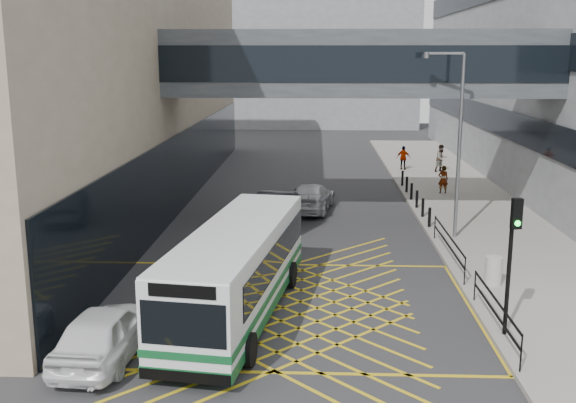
# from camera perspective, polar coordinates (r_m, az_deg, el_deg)

# --- Properties ---
(ground) EXTENTS (120.00, 120.00, 0.00)m
(ground) POSITION_cam_1_polar(r_m,az_deg,el_deg) (21.74, -0.45, -8.98)
(ground) COLOR #333335
(building_far) EXTENTS (28.00, 16.00, 18.00)m
(building_far) POSITION_cam_1_polar(r_m,az_deg,el_deg) (80.29, 0.25, 13.10)
(building_far) COLOR gray
(building_far) RESTS_ON ground
(skybridge) EXTENTS (20.00, 4.10, 3.00)m
(skybridge) POSITION_cam_1_polar(r_m,az_deg,el_deg) (32.29, 6.05, 11.55)
(skybridge) COLOR #42474C
(skybridge) RESTS_ON ground
(pavement) EXTENTS (6.00, 54.00, 0.16)m
(pavement) POSITION_cam_1_polar(r_m,az_deg,el_deg) (36.96, 14.82, -0.31)
(pavement) COLOR gray
(pavement) RESTS_ON ground
(box_junction) EXTENTS (12.00, 9.00, 0.01)m
(box_junction) POSITION_cam_1_polar(r_m,az_deg,el_deg) (21.74, -0.45, -8.97)
(box_junction) COLOR gold
(box_junction) RESTS_ON ground
(bus) EXTENTS (3.70, 10.28, 2.82)m
(bus) POSITION_cam_1_polar(r_m,az_deg,el_deg) (20.72, -4.22, -5.66)
(bus) COLOR silver
(bus) RESTS_ON ground
(car_white) EXTENTS (2.25, 4.85, 1.51)m
(car_white) POSITION_cam_1_polar(r_m,az_deg,el_deg) (18.69, -15.22, -10.60)
(car_white) COLOR white
(car_white) RESTS_ON ground
(car_dark) EXTENTS (3.14, 5.37, 1.58)m
(car_dark) POSITION_cam_1_polar(r_m,az_deg,el_deg) (32.20, -0.80, -0.44)
(car_dark) COLOR #222228
(car_dark) RESTS_ON ground
(car_silver) EXTENTS (2.74, 5.10, 1.51)m
(car_silver) POSITION_cam_1_polar(r_m,az_deg,el_deg) (34.70, 1.97, 0.43)
(car_silver) COLOR #9B9FA3
(car_silver) RESTS_ON ground
(traffic_light) EXTENTS (0.30, 0.47, 3.97)m
(traffic_light) POSITION_cam_1_polar(r_m,az_deg,el_deg) (19.45, 18.46, -3.68)
(traffic_light) COLOR black
(traffic_light) RESTS_ON pavement
(street_lamp) EXTENTS (1.73, 0.84, 7.85)m
(street_lamp) POSITION_cam_1_polar(r_m,az_deg,el_deg) (29.35, 14.01, 5.57)
(street_lamp) COLOR slate
(street_lamp) RESTS_ON pavement
(litter_bin) EXTENTS (0.57, 0.57, 0.99)m
(litter_bin) POSITION_cam_1_polar(r_m,az_deg,el_deg) (24.21, 16.99, -5.63)
(litter_bin) COLOR #ADA89E
(litter_bin) RESTS_ON pavement
(kerb_railings) EXTENTS (0.05, 12.54, 1.00)m
(kerb_railings) POSITION_cam_1_polar(r_m,az_deg,el_deg) (23.66, 14.88, -5.36)
(kerb_railings) COLOR black
(kerb_railings) RESTS_ON pavement
(bollards) EXTENTS (0.14, 10.14, 0.90)m
(bollards) POSITION_cam_1_polar(r_m,az_deg,el_deg) (36.35, 10.63, 0.54)
(bollards) COLOR black
(bollards) RESTS_ON pavement
(pedestrian_a) EXTENTS (0.65, 0.48, 1.58)m
(pedestrian_a) POSITION_cam_1_polar(r_m,az_deg,el_deg) (39.32, 13.00, 1.83)
(pedestrian_a) COLOR gray
(pedestrian_a) RESTS_ON pavement
(pedestrian_b) EXTENTS (1.03, 0.88, 1.83)m
(pedestrian_b) POSITION_cam_1_polar(r_m,az_deg,el_deg) (46.58, 12.85, 3.58)
(pedestrian_b) COLOR gray
(pedestrian_b) RESTS_ON pavement
(pedestrian_c) EXTENTS (1.05, 0.69, 1.63)m
(pedestrian_c) POSITION_cam_1_polar(r_m,az_deg,el_deg) (46.93, 9.75, 3.65)
(pedestrian_c) COLOR gray
(pedestrian_c) RESTS_ON pavement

